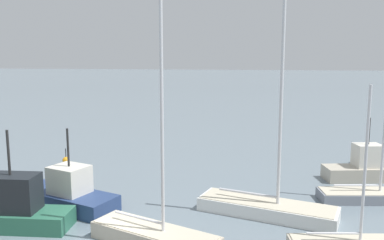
{
  "coord_description": "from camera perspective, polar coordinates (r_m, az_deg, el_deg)",
  "views": [
    {
      "loc": [
        7.19,
        -14.88,
        8.01
      ],
      "look_at": [
        0.0,
        15.86,
        3.17
      ],
      "focal_mm": 36.98,
      "sensor_mm": 36.0,
      "label": 1
    }
  ],
  "objects": [
    {
      "name": "sailboat_0",
      "position": [
        25.13,
        24.48,
        -9.59
      ],
      "size": [
        6.1,
        2.9,
        9.86
      ],
      "rotation": [
        0.0,
        0.0,
        0.22
      ],
      "color": "gray",
      "rests_on": "ground_plane"
    },
    {
      "name": "sailboat_1",
      "position": [
        17.89,
        -5.42,
        -15.99
      ],
      "size": [
        6.14,
        3.42,
        11.53
      ],
      "rotation": [
        0.0,
        0.0,
        -0.31
      ],
      "color": "#BCB29E",
      "rests_on": "ground_plane"
    },
    {
      "name": "sailboat_2",
      "position": [
        21.27,
        10.76,
        -11.89
      ],
      "size": [
        7.34,
        3.46,
        12.81
      ],
      "rotation": [
        0.0,
        0.0,
        -0.22
      ],
      "color": "white",
      "rests_on": "ground_plane"
    },
    {
      "name": "fishing_boat_0",
      "position": [
        22.94,
        -17.52,
        -10.07
      ],
      "size": [
        6.25,
        3.64,
        4.4
      ],
      "rotation": [
        0.0,
        0.0,
        -0.27
      ],
      "color": "navy",
      "rests_on": "ground_plane"
    },
    {
      "name": "fishing_boat_1",
      "position": [
        21.28,
        -24.92,
        -11.51
      ],
      "size": [
        6.37,
        2.76,
        4.78
      ],
      "rotation": [
        0.0,
        0.0,
        0.15
      ],
      "color": "#2D6B51",
      "rests_on": "ground_plane"
    },
    {
      "name": "fishing_boat_2",
      "position": [
        29.07,
        23.57,
        -6.34
      ],
      "size": [
        5.39,
        3.06,
        4.22
      ],
      "rotation": [
        0.0,
        0.0,
        0.27
      ],
      "color": "#BCB29E",
      "rests_on": "ground_plane"
    },
    {
      "name": "channel_buoy_0",
      "position": [
        33.4,
        22.69,
        -5.18
      ],
      "size": [
        0.75,
        0.75,
        1.63
      ],
      "color": "green",
      "rests_on": "ground_plane"
    },
    {
      "name": "channel_buoy_1",
      "position": [
        32.31,
        -17.7,
        -5.54
      ],
      "size": [
        0.55,
        0.55,
        1.21
      ],
      "color": "orange",
      "rests_on": "ground_plane"
    }
  ]
}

